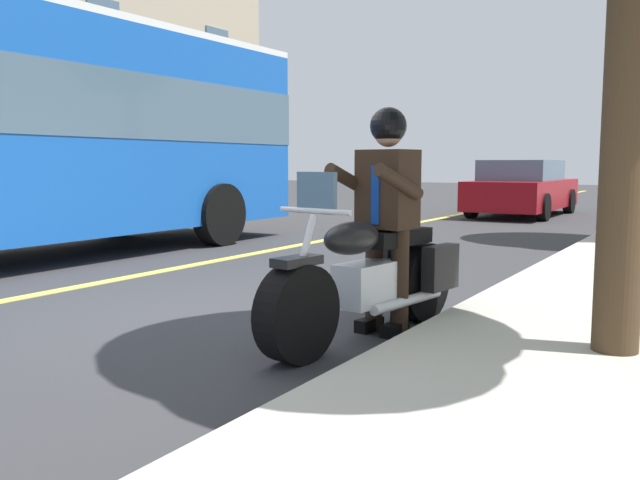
% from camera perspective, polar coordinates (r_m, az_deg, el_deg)
% --- Properties ---
extents(ground_plane, '(80.00, 80.00, 0.00)m').
position_cam_1_polar(ground_plane, '(5.86, -10.95, -6.54)').
color(ground_plane, '#333335').
extents(lane_center_stripe, '(60.00, 0.16, 0.01)m').
position_cam_1_polar(lane_center_stripe, '(7.33, -22.62, -4.25)').
color(lane_center_stripe, '#E5DB4C').
rests_on(lane_center_stripe, ground_plane).
extents(motorcycle_main, '(2.22, 0.79, 1.26)m').
position_cam_1_polar(motorcycle_main, '(5.05, 4.45, -3.30)').
color(motorcycle_main, black).
rests_on(motorcycle_main, ground_plane).
extents(rider_main, '(0.68, 0.61, 1.74)m').
position_cam_1_polar(rider_main, '(5.14, 5.70, 3.42)').
color(rider_main, black).
rests_on(rider_main, ground_plane).
extents(car_silver, '(4.60, 1.92, 1.40)m').
position_cam_1_polar(car_silver, '(17.66, 16.94, 4.24)').
color(car_silver, maroon).
rests_on(car_silver, ground_plane).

